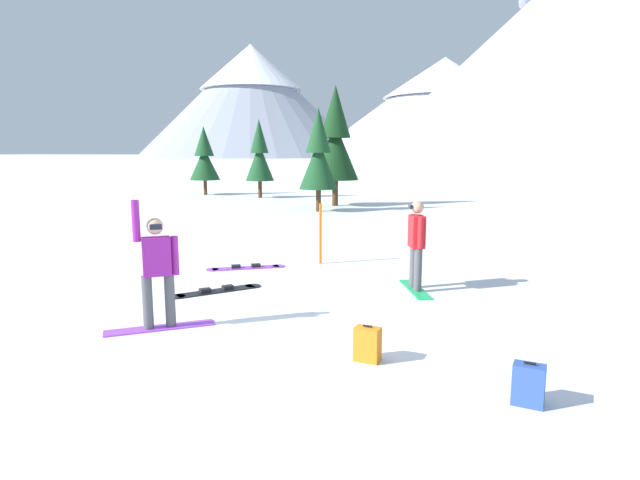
# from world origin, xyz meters

# --- Properties ---
(ground_plane) EXTENTS (800.00, 800.00, 0.00)m
(ground_plane) POSITION_xyz_m (0.00, 0.00, 0.00)
(ground_plane) COLOR white
(snowboarder_foreground) EXTENTS (1.44, 1.19, 1.94)m
(snowboarder_foreground) POSITION_xyz_m (-1.85, 0.07, 0.91)
(snowboarder_foreground) COLOR #993FD8
(snowboarder_foreground) RESTS_ON ground_plane
(snowboarder_midground) EXTENTS (0.80, 1.46, 1.72)m
(snowboarder_midground) POSITION_xyz_m (1.54, 3.45, 0.91)
(snowboarder_midground) COLOR #19B259
(snowboarder_midground) RESTS_ON ground_plane
(loose_snowboard_near_left) EXTENTS (1.68, 1.16, 0.09)m
(loose_snowboard_near_left) POSITION_xyz_m (-2.36, 4.27, 0.02)
(loose_snowboard_near_left) COLOR #993FD8
(loose_snowboard_near_left) RESTS_ON ground_plane
(loose_snowboard_far_spare) EXTENTS (1.43, 1.53, 0.09)m
(loose_snowboard_far_spare) POSITION_xyz_m (-2.04, 2.23, 0.02)
(loose_snowboard_far_spare) COLOR black
(loose_snowboard_far_spare) RESTS_ON ground_plane
(backpack_orange) EXTENTS (0.35, 0.30, 0.47)m
(backpack_orange) POSITION_xyz_m (1.38, -0.26, 0.21)
(backpack_orange) COLOR orange
(backpack_orange) RESTS_ON ground_plane
(backpack_blue) EXTENTS (0.35, 0.30, 0.47)m
(backpack_blue) POSITION_xyz_m (3.23, -0.94, 0.21)
(backpack_blue) COLOR #2D4C9E
(backpack_blue) RESTS_ON ground_plane
(trail_marker_pole) EXTENTS (0.06, 0.06, 1.43)m
(trail_marker_pole) POSITION_xyz_m (-0.89, 5.27, 0.71)
(trail_marker_pole) COLOR orange
(trail_marker_pole) RESTS_ON ground_plane
(pine_tree_short) EXTENTS (1.60, 1.60, 4.44)m
(pine_tree_short) POSITION_xyz_m (-9.41, 21.75, 2.42)
(pine_tree_short) COLOR #472D19
(pine_tree_short) RESTS_ON ground_plane
(pine_tree_broad) EXTENTS (1.82, 1.82, 4.13)m
(pine_tree_broad) POSITION_xyz_m (-13.47, 22.77, 2.25)
(pine_tree_broad) COLOR #472D19
(pine_tree_broad) RESTS_ON ground_plane
(pine_tree_leaning) EXTENTS (2.26, 2.26, 5.75)m
(pine_tree_leaning) POSITION_xyz_m (-4.10, 18.57, 3.13)
(pine_tree_leaning) COLOR #472D19
(pine_tree_leaning) RESTS_ON ground_plane
(pine_tree_tall) EXTENTS (1.70, 1.70, 4.51)m
(pine_tree_tall) POSITION_xyz_m (-4.16, 15.94, 2.46)
(pine_tree_tall) COLOR #472D19
(pine_tree_tall) RESTS_ON ground_plane
(peak_west_ridge) EXTENTS (103.49, 103.49, 50.45)m
(peak_west_ridge) POSITION_xyz_m (-99.11, 224.77, 26.36)
(peak_west_ridge) COLOR #8C93A3
(peak_west_ridge) RESTS_ON ground_plane
(peak_central_summit) EXTENTS (125.37, 125.37, 45.14)m
(peak_central_summit) POSITION_xyz_m (-14.87, 252.33, 23.59)
(peak_central_summit) COLOR #B2B7C6
(peak_central_summit) RESTS_ON ground_plane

